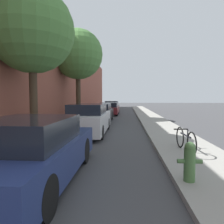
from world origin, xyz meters
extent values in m
plane|color=#3D3D3F|center=(0.00, 16.00, 0.00)|extent=(120.00, 120.00, 0.00)
cube|color=gray|center=(-2.90, 16.00, 0.06)|extent=(2.00, 52.00, 0.12)
cube|color=gray|center=(2.90, 16.00, 0.06)|extent=(2.00, 52.00, 0.12)
cube|color=brown|center=(-4.25, 16.00, 3.64)|extent=(0.70, 52.00, 7.28)
cylinder|color=black|center=(-1.72, 6.91, 0.33)|extent=(0.22, 0.65, 0.65)
cylinder|color=black|center=(-0.17, 6.91, 0.33)|extent=(0.22, 0.65, 0.65)
cylinder|color=black|center=(-0.17, 4.31, 0.33)|extent=(0.22, 0.65, 0.65)
cube|color=navy|center=(-0.94, 5.61, 0.50)|extent=(1.76, 4.19, 0.65)
cube|color=black|center=(-0.94, 5.44, 1.07)|extent=(1.55, 2.18, 0.48)
cylinder|color=black|center=(-1.59, 12.79, 0.30)|extent=(0.22, 0.60, 0.60)
cylinder|color=black|center=(-0.10, 12.79, 0.30)|extent=(0.22, 0.60, 0.60)
cylinder|color=black|center=(-1.59, 9.96, 0.30)|extent=(0.22, 0.60, 0.60)
cylinder|color=black|center=(-0.10, 9.96, 0.30)|extent=(0.22, 0.60, 0.60)
cube|color=silver|center=(-0.84, 11.38, 0.56)|extent=(1.69, 4.57, 0.80)
cube|color=black|center=(-0.84, 11.19, 1.19)|extent=(1.48, 2.38, 0.45)
cylinder|color=black|center=(-1.74, 18.06, 0.32)|extent=(0.22, 0.63, 0.63)
cylinder|color=black|center=(-0.27, 18.06, 0.32)|extent=(0.22, 0.63, 0.63)
cylinder|color=black|center=(-1.74, 15.17, 0.32)|extent=(0.22, 0.63, 0.63)
cylinder|color=black|center=(-0.27, 15.17, 0.32)|extent=(0.22, 0.63, 0.63)
cube|color=black|center=(-1.00, 16.61, 0.51)|extent=(1.67, 4.66, 0.67)
cube|color=black|center=(-1.00, 16.43, 1.07)|extent=(1.47, 2.42, 0.46)
cylinder|color=black|center=(-1.64, 24.12, 0.34)|extent=(0.22, 0.69, 0.69)
cylinder|color=black|center=(-0.02, 24.12, 0.34)|extent=(0.22, 0.69, 0.69)
cylinder|color=black|center=(-1.64, 21.26, 0.34)|extent=(0.22, 0.69, 0.69)
cylinder|color=black|center=(-0.02, 21.26, 0.34)|extent=(0.22, 0.69, 0.69)
cube|color=maroon|center=(-0.83, 22.69, 0.49)|extent=(1.84, 4.62, 0.60)
cube|color=black|center=(-0.83, 22.50, 1.02)|extent=(1.62, 2.40, 0.45)
cylinder|color=black|center=(-1.76, 29.45, 0.32)|extent=(0.22, 0.64, 0.64)
cylinder|color=black|center=(-0.21, 29.45, 0.32)|extent=(0.22, 0.64, 0.64)
cylinder|color=black|center=(-1.76, 26.88, 0.32)|extent=(0.22, 0.64, 0.64)
cylinder|color=black|center=(-0.21, 26.88, 0.32)|extent=(0.22, 0.64, 0.64)
cube|color=slate|center=(-0.98, 28.17, 0.49)|extent=(1.76, 4.16, 0.62)
cube|color=black|center=(-0.98, 28.00, 1.05)|extent=(1.55, 2.16, 0.51)
cylinder|color=#423323|center=(-2.80, 9.77, 1.78)|extent=(0.32, 0.32, 3.32)
sphere|color=#4C7F3D|center=(-2.80, 9.77, 4.37)|extent=(3.36, 3.36, 3.36)
cylinder|color=#423323|center=(-2.73, 17.20, 2.03)|extent=(0.35, 0.35, 3.82)
sphere|color=#4C7F3D|center=(-2.73, 17.20, 4.96)|extent=(3.72, 3.72, 3.72)
cylinder|color=#47703D|center=(2.16, 5.56, 0.43)|extent=(0.21, 0.21, 0.62)
sphere|color=#47703D|center=(2.16, 5.56, 0.78)|extent=(0.20, 0.20, 0.20)
cylinder|color=#47703D|center=(2.00, 5.56, 0.50)|extent=(0.14, 0.08, 0.08)
cylinder|color=#47703D|center=(2.32, 5.56, 0.50)|extent=(0.14, 0.08, 0.08)
torus|color=black|center=(2.66, 8.30, 0.45)|extent=(0.09, 0.67, 0.67)
torus|color=black|center=(2.73, 7.34, 0.45)|extent=(0.09, 0.67, 0.67)
cube|color=black|center=(2.70, 7.82, 0.60)|extent=(0.10, 0.81, 0.04)
cylinder|color=black|center=(2.71, 7.64, 0.70)|extent=(0.04, 0.04, 0.18)
cube|color=black|center=(2.67, 8.22, 0.72)|extent=(0.44, 0.07, 0.04)
camera|label=1|loc=(0.98, 1.60, 1.70)|focal=33.43mm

